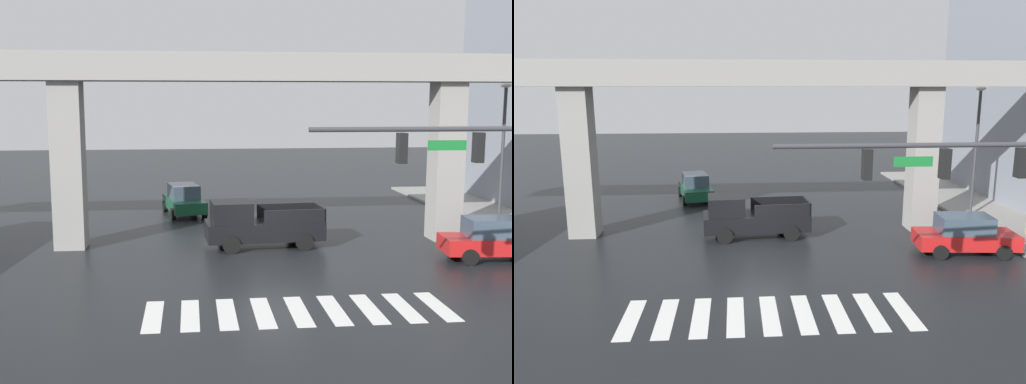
{
  "view_description": "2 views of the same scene",
  "coord_description": "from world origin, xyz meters",
  "views": [
    {
      "loc": [
        -3.23,
        -23.9,
        6.37
      ],
      "look_at": [
        -0.51,
        1.8,
        2.6
      ],
      "focal_mm": 43.89,
      "sensor_mm": 36.0,
      "label": 1
    },
    {
      "loc": [
        -1.06,
        -20.27,
        7.13
      ],
      "look_at": [
        0.66,
        3.05,
        2.16
      ],
      "focal_mm": 34.34,
      "sensor_mm": 36.0,
      "label": 2
    }
  ],
  "objects": [
    {
      "name": "sedan_dark_green",
      "position": [
        -3.61,
        11.13,
        0.85
      ],
      "size": [
        2.58,
        4.56,
        1.72
      ],
      "color": "#14472D",
      "rests_on": "ground"
    },
    {
      "name": "elevated_overpass",
      "position": [
        0.0,
        3.58,
        7.07
      ],
      "size": [
        49.64,
        1.93,
        8.41
      ],
      "color": "gray",
      "rests_on": "ground"
    },
    {
      "name": "sedan_red",
      "position": [
        8.97,
        -0.38,
        0.85
      ],
      "size": [
        4.44,
        2.25,
        1.72
      ],
      "color": "red",
      "rests_on": "ground"
    },
    {
      "name": "traffic_signal_mast",
      "position": [
        5.9,
        -7.24,
        4.55
      ],
      "size": [
        8.69,
        0.32,
        6.2
      ],
      "color": "#38383D",
      "rests_on": "ground"
    },
    {
      "name": "crosswalk_stripes",
      "position": [
        -0.0,
        -5.77,
        0.01
      ],
      "size": [
        9.35,
        2.8,
        0.01
      ],
      "color": "silver",
      "rests_on": "ground"
    },
    {
      "name": "ground_plane",
      "position": [
        0.0,
        0.0,
        0.0
      ],
      "size": [
        120.0,
        120.0,
        0.0
      ],
      "primitive_type": "plane",
      "color": "black"
    },
    {
      "name": "pickup_truck",
      "position": [
        -0.34,
        2.74,
        0.99
      ],
      "size": [
        5.22,
        2.35,
        2.08
      ],
      "color": "black",
      "rests_on": "ground"
    },
    {
      "name": "street_lamp_mid_block",
      "position": [
        12.16,
        5.52,
        4.56
      ],
      "size": [
        0.44,
        0.7,
        7.24
      ],
      "color": "#38383D",
      "rests_on": "ground"
    }
  ]
}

